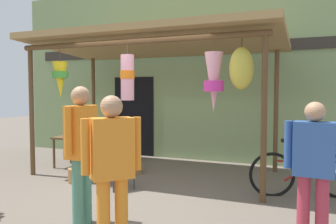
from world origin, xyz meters
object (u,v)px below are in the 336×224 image
display_table (86,140)px  flower_heap_on_table (85,135)px  folding_chair (124,158)px  parked_bicycle (306,174)px  customer_foreground (112,163)px  shopper_by_bananas (314,163)px  vendor_in_orange (81,144)px  wicker_basket_spare (131,169)px  wicker_basket_by_table (80,175)px

display_table → flower_heap_on_table: (0.02, -0.05, 0.12)m
folding_chair → parked_bicycle: size_ratio=0.50×
customer_foreground → shopper_by_bananas: (1.81, 0.99, -0.04)m
folding_chair → vendor_in_orange: bearing=-78.3°
parked_bicycle → vendor_in_orange: 3.44m
display_table → flower_heap_on_table: size_ratio=2.14×
parked_bicycle → shopper_by_bananas: bearing=-88.0°
parked_bicycle → vendor_in_orange: (-2.52, -2.25, 0.65)m
parked_bicycle → wicker_basket_spare: bearing=174.8°
display_table → parked_bicycle: 4.36m
flower_heap_on_table → customer_foreground: 4.03m
flower_heap_on_table → vendor_in_orange: bearing=-54.7°
vendor_in_orange → shopper_by_bananas: 2.62m
flower_heap_on_table → parked_bicycle: (4.32, -0.31, -0.37)m
folding_chair → shopper_by_bananas: size_ratio=0.55×
shopper_by_bananas → flower_heap_on_table: bearing=154.3°
wicker_basket_spare → shopper_by_bananas: bearing=-32.6°
wicker_basket_by_table → vendor_in_orange: vendor_in_orange is taller
wicker_basket_spare → vendor_in_orange: (0.70, -2.54, 0.91)m
wicker_basket_spare → flower_heap_on_table: bearing=179.3°
wicker_basket_by_table → shopper_by_bananas: bearing=-17.2°
wicker_basket_by_table → customer_foreground: bearing=-47.0°
wicker_basket_spare → shopper_by_bananas: 3.98m
flower_heap_on_table → wicker_basket_by_table: 1.22m
folding_chair → customer_foreground: size_ratio=0.53×
vendor_in_orange → flower_heap_on_table: bearing=125.3°
display_table → wicker_basket_spare: bearing=-3.5°
display_table → customer_foreground: customer_foreground is taller
display_table → parked_bicycle: (4.34, -0.36, -0.25)m
vendor_in_orange → shopper_by_bananas: size_ratio=1.11×
flower_heap_on_table → wicker_basket_spare: 1.27m
display_table → flower_heap_on_table: 0.14m
wicker_basket_by_table → flower_heap_on_table: bearing=120.6°
folding_chair → display_table: bearing=146.3°
vendor_in_orange → customer_foreground: 0.94m
wicker_basket_by_table → vendor_in_orange: 2.24m
flower_heap_on_table → folding_chair: bearing=-32.6°
wicker_basket_by_table → vendor_in_orange: (1.26, -1.63, 0.87)m
flower_heap_on_table → wicker_basket_by_table: size_ratio=1.50×
display_table → shopper_by_bananas: 4.92m
customer_foreground → folding_chair: bearing=117.0°
folding_chair → shopper_by_bananas: (2.91, -1.18, 0.39)m
wicker_basket_by_table → parked_bicycle: (3.78, 0.62, 0.22)m
vendor_in_orange → customer_foreground: bearing=-35.5°
wicker_basket_spare → customer_foreground: 3.52m
wicker_basket_spare → customer_foreground: size_ratio=0.27×
display_table → vendor_in_orange: size_ratio=0.80×
wicker_basket_by_table → vendor_in_orange: bearing=-52.3°
wicker_basket_by_table → customer_foreground: 3.08m
parked_bicycle → shopper_by_bananas: shopper_by_bananas is taller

